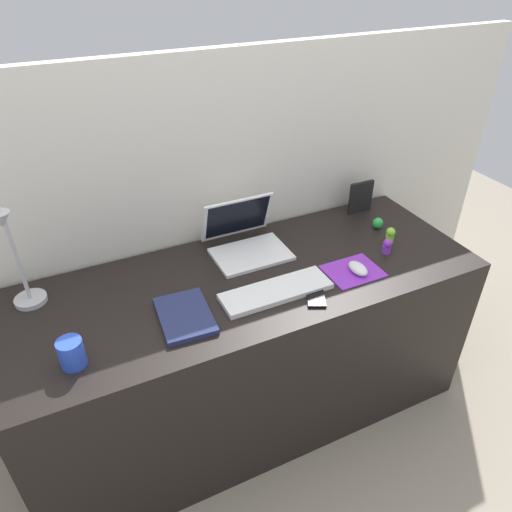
% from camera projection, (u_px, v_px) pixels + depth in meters
% --- Properties ---
extents(ground_plane, '(6.00, 6.00, 0.00)m').
position_uv_depth(ground_plane, '(251.00, 405.00, 2.22)').
color(ground_plane, gray).
extents(back_wall, '(3.00, 0.05, 1.49)m').
position_uv_depth(back_wall, '(214.00, 231.00, 2.08)').
color(back_wall, silver).
rests_on(back_wall, ground_plane).
extents(desk, '(1.80, 0.66, 0.74)m').
position_uv_depth(desk, '(250.00, 348.00, 2.01)').
color(desk, black).
rests_on(desk, ground_plane).
extents(laptop, '(0.30, 0.28, 0.20)m').
position_uv_depth(laptop, '(245.00, 237.00, 1.94)').
color(laptop, white).
rests_on(laptop, desk).
extents(keyboard, '(0.41, 0.13, 0.02)m').
position_uv_depth(keyboard, '(276.00, 291.00, 1.72)').
color(keyboard, white).
rests_on(keyboard, desk).
extents(mousepad, '(0.21, 0.17, 0.00)m').
position_uv_depth(mousepad, '(353.00, 271.00, 1.83)').
color(mousepad, purple).
rests_on(mousepad, desk).
extents(mouse, '(0.06, 0.10, 0.03)m').
position_uv_depth(mouse, '(358.00, 268.00, 1.82)').
color(mouse, white).
rests_on(mouse, mousepad).
extents(cell_phone, '(0.11, 0.14, 0.01)m').
position_uv_depth(cell_phone, '(315.00, 296.00, 1.70)').
color(cell_phone, black).
rests_on(cell_phone, desk).
extents(desk_lamp, '(0.11, 0.16, 0.40)m').
position_uv_depth(desk_lamp, '(17.00, 262.00, 1.56)').
color(desk_lamp, '#B7B7BC').
rests_on(desk_lamp, desk).
extents(notebook_pad, '(0.19, 0.25, 0.02)m').
position_uv_depth(notebook_pad, '(185.00, 316.00, 1.61)').
color(notebook_pad, navy).
rests_on(notebook_pad, desk).
extents(picture_frame, '(0.12, 0.02, 0.15)m').
position_uv_depth(picture_frame, '(361.00, 197.00, 2.19)').
color(picture_frame, black).
rests_on(picture_frame, desk).
extents(coffee_mug, '(0.08, 0.08, 0.09)m').
position_uv_depth(coffee_mug, '(72.00, 353.00, 1.41)').
color(coffee_mug, blue).
rests_on(coffee_mug, desk).
extents(toy_figurine_purple, '(0.04, 0.04, 0.06)m').
position_uv_depth(toy_figurine_purple, '(387.00, 246.00, 1.92)').
color(toy_figurine_purple, purple).
rests_on(toy_figurine_purple, desk).
extents(toy_figurine_green, '(0.04, 0.04, 0.05)m').
position_uv_depth(toy_figurine_green, '(378.00, 223.00, 2.09)').
color(toy_figurine_green, green).
rests_on(toy_figurine_green, desk).
extents(toy_figurine_lime, '(0.04, 0.04, 0.07)m').
position_uv_depth(toy_figurine_lime, '(390.00, 235.00, 1.99)').
color(toy_figurine_lime, '#8CDB33').
rests_on(toy_figurine_lime, desk).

